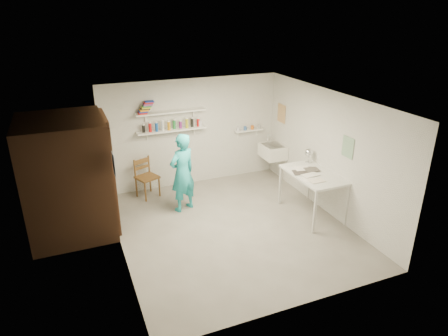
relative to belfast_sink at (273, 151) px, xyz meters
name	(u,v)px	position (x,y,z in m)	size (l,w,h in m)	color
floor	(232,228)	(-1.75, -1.70, -0.71)	(4.00, 4.50, 0.02)	slate
ceiling	(233,100)	(-1.75, -1.70, 1.71)	(4.00, 4.50, 0.02)	silver
wall_back	(192,132)	(-1.75, 0.56, 0.50)	(4.00, 0.02, 2.40)	silver
wall_front	(304,231)	(-1.75, -3.96, 0.50)	(4.00, 0.02, 2.40)	silver
wall_left	(115,187)	(-3.76, -1.70, 0.50)	(0.02, 4.50, 2.40)	silver
wall_right	(328,153)	(0.26, -1.70, 0.50)	(0.02, 4.50, 2.40)	silver
doorway_recess	(109,174)	(-3.74, -0.65, 0.30)	(0.02, 0.90, 2.00)	black
corridor_box	(67,177)	(-4.45, -0.65, 0.35)	(1.40, 1.50, 2.10)	brown
door_lintel	(104,117)	(-3.72, -0.65, 1.35)	(0.06, 1.05, 0.10)	brown
door_jamb_near	(114,184)	(-3.72, -1.15, 0.30)	(0.06, 0.10, 2.00)	brown
door_jamb_far	(107,164)	(-3.72, -0.15, 0.30)	(0.06, 0.10, 2.00)	brown
shelf_lower	(172,130)	(-2.25, 0.43, 0.65)	(1.50, 0.22, 0.03)	white
shelf_upper	(171,112)	(-2.25, 0.43, 1.05)	(1.50, 0.22, 0.03)	white
ledge_shelf	(249,130)	(-0.40, 0.47, 0.42)	(0.70, 0.14, 0.03)	white
poster_left	(114,165)	(-3.74, -1.65, 0.85)	(0.01, 0.28, 0.36)	#334C7F
poster_right_a	(281,113)	(0.24, 0.10, 0.85)	(0.01, 0.34, 0.42)	#995933
poster_right_b	(348,147)	(0.24, -2.25, 0.80)	(0.01, 0.30, 0.38)	#3F724C
belfast_sink	(273,151)	(0.00, 0.00, 0.00)	(0.48, 0.60, 0.30)	white
man	(182,173)	(-2.36, -0.65, 0.10)	(0.58, 0.38, 1.59)	#24ADB6
wall_clock	(183,156)	(-2.28, -0.45, 0.36)	(0.29, 0.29, 0.04)	beige
wooden_chair	(147,177)	(-2.90, 0.20, -0.25)	(0.42, 0.40, 0.89)	brown
work_table	(312,194)	(-0.11, -1.81, -0.26)	(0.79, 1.31, 0.87)	silver
desk_lamp	(309,152)	(0.11, -1.28, 0.39)	(0.16, 0.16, 0.16)	silver
spray_cans	(172,126)	(-2.25, 0.43, 0.75)	(1.32, 0.06, 0.17)	black
book_stack	(146,108)	(-2.77, 0.43, 1.19)	(0.34, 0.14, 0.25)	red
ledge_pots	(249,128)	(-0.40, 0.47, 0.48)	(0.48, 0.07, 0.09)	silver
papers	(314,173)	(-0.11, -1.81, 0.19)	(0.30, 0.22, 0.03)	silver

